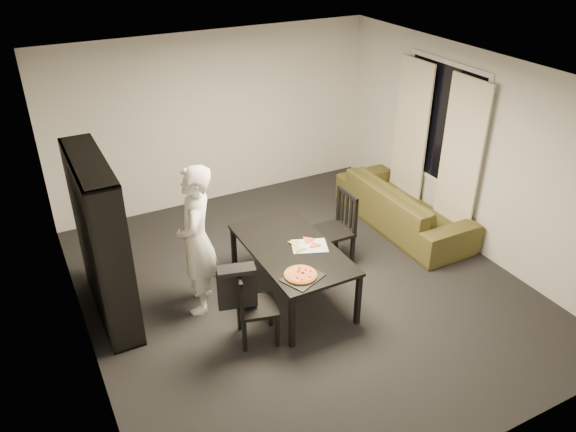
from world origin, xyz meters
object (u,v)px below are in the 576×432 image
dining_table (292,252)px  person (197,241)px  chair_left (249,302)px  pepperoni_pizza (301,275)px  baking_tray (303,278)px  sofa (403,205)px  chair_right (339,224)px  bookshelf (102,241)px

dining_table → person: 1.10m
chair_left → pepperoni_pizza: chair_left is taller
baking_tray → sofa: (2.39, 1.33, -0.36)m
dining_table → chair_left: size_ratio=1.88×
chair_left → chair_right: 1.85m
bookshelf → person: (0.94, -0.37, -0.06)m
chair_right → sofa: size_ratio=0.44×
chair_left → baking_tray: bearing=-86.8°
bookshelf → sofa: bookshelf is taller
pepperoni_pizza → bookshelf: bearing=144.6°
person → baking_tray: size_ratio=4.44×
person → pepperoni_pizza: 1.22m
dining_table → person: person is taller
baking_tray → pepperoni_pizza: bearing=106.8°
dining_table → sofa: bearing=18.7°
pepperoni_pizza → sofa: bearing=28.4°
dining_table → baking_tray: baking_tray is taller
dining_table → chair_right: bearing=24.2°
person → baking_tray: person is taller
pepperoni_pizza → sofa: pepperoni_pizza is taller
chair_left → chair_right: size_ratio=0.89×
chair_left → dining_table: bearing=-43.7°
chair_right → pepperoni_pizza: 1.44m
bookshelf → dining_table: size_ratio=1.15×
baking_tray → person: bearing=132.5°
person → sofa: (3.23, 0.42, -0.56)m
chair_right → pepperoni_pizza: bearing=-48.2°
bookshelf → baking_tray: 2.20m
dining_table → sofa: 2.35m
bookshelf → person: bearing=-21.7°
pepperoni_pizza → chair_right: bearing=41.4°
chair_left → pepperoni_pizza: 0.61m
baking_tray → chair_right: bearing=42.5°
dining_table → sofa: (2.21, 0.75, -0.30)m
bookshelf → sofa: (4.17, 0.05, -0.62)m
chair_right → sofa: bearing=105.2°
dining_table → chair_right: chair_right is taller
chair_left → baking_tray: (0.57, -0.11, 0.19)m
bookshelf → pepperoni_pizza: size_ratio=5.43×
chair_right → pepperoni_pizza: chair_right is taller
person → bookshelf: bearing=-86.8°
sofa → baking_tray: bearing=119.0°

